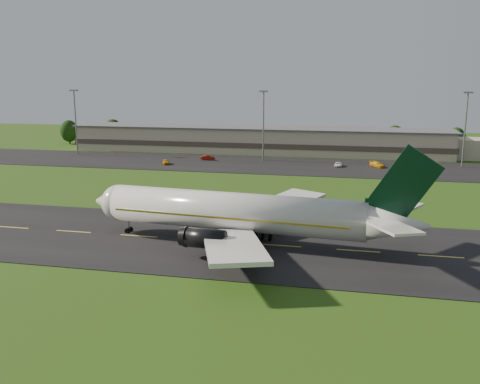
% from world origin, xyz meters
% --- Properties ---
extents(ground, '(360.00, 360.00, 0.00)m').
position_xyz_m(ground, '(0.00, 0.00, 0.00)').
color(ground, '#264912').
rests_on(ground, ground).
extents(taxiway, '(220.00, 30.00, 0.10)m').
position_xyz_m(taxiway, '(0.00, 0.00, 0.05)').
color(taxiway, black).
rests_on(taxiway, ground).
extents(apron, '(260.00, 30.00, 0.10)m').
position_xyz_m(apron, '(0.00, 72.00, 0.05)').
color(apron, black).
rests_on(apron, ground).
extents(airliner, '(51.27, 42.01, 15.57)m').
position_xyz_m(airliner, '(16.00, -0.08, 4.66)').
color(airliner, white).
rests_on(airliner, ground).
extents(terminal, '(145.00, 16.00, 8.40)m').
position_xyz_m(terminal, '(6.40, 96.18, 3.99)').
color(terminal, '#C1AE93').
rests_on(terminal, ground).
extents(light_mast_west, '(2.40, 1.20, 20.35)m').
position_xyz_m(light_mast_west, '(-55.00, 80.00, 12.74)').
color(light_mast_west, gray).
rests_on(light_mast_west, ground).
extents(light_mast_centre, '(2.40, 1.20, 20.35)m').
position_xyz_m(light_mast_centre, '(5.00, 80.00, 12.74)').
color(light_mast_centre, gray).
rests_on(light_mast_centre, ground).
extents(light_mast_east, '(2.40, 1.20, 20.35)m').
position_xyz_m(light_mast_east, '(60.00, 80.00, 12.74)').
color(light_mast_east, gray).
rests_on(light_mast_east, ground).
extents(tree_line, '(196.13, 8.89, 9.55)m').
position_xyz_m(tree_line, '(33.31, 106.07, 4.82)').
color(tree_line, black).
rests_on(tree_line, ground).
extents(service_vehicle_a, '(3.25, 4.32, 1.37)m').
position_xyz_m(service_vehicle_a, '(-20.39, 66.96, 0.78)').
color(service_vehicle_a, orange).
rests_on(service_vehicle_a, apron).
extents(service_vehicle_b, '(4.15, 1.48, 1.36)m').
position_xyz_m(service_vehicle_b, '(-11.06, 77.04, 0.78)').
color(service_vehicle_b, maroon).
rests_on(service_vehicle_b, apron).
extents(service_vehicle_c, '(2.03, 4.24, 1.17)m').
position_xyz_m(service_vehicle_c, '(27.13, 73.52, 0.68)').
color(service_vehicle_c, white).
rests_on(service_vehicle_c, apron).
extents(service_vehicle_d, '(4.66, 5.19, 1.45)m').
position_xyz_m(service_vehicle_d, '(37.51, 74.82, 0.82)').
color(service_vehicle_d, '#F1A90E').
rests_on(service_vehicle_d, apron).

